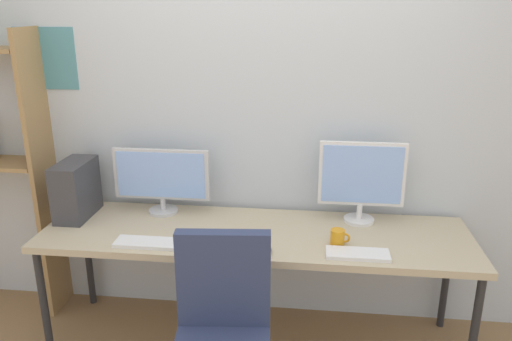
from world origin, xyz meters
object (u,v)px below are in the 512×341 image
Objects in this scene: desk at (255,239)px; laptop_closed at (232,240)px; computer_mouse at (266,250)px; keyboard_left at (147,243)px; keyboard_right at (358,254)px; pc_tower at (76,189)px; monitor_left at (161,178)px; monitor_right at (362,179)px; coffee_mug at (338,238)px.

laptop_closed is (-0.11, -0.15, 0.06)m from desk.
computer_mouse is (0.09, -0.25, 0.06)m from desk.
keyboard_left is at bearing 177.79° from computer_mouse.
keyboard_left reaches higher than desk.
keyboard_left and keyboard_right have the same top height.
computer_mouse reaches higher than desk.
computer_mouse reaches higher than laptop_closed.
pc_tower is 0.99× the size of keyboard_left.
monitor_left is (-0.60, 0.21, 0.27)m from desk.
laptop_closed reaches higher than keyboard_left.
desk is at bearing 22.33° from keyboard_left.
monitor_right is 1.71m from pc_tower.
coffee_mug reaches higher than computer_mouse.
keyboard_right is at bearing -48.04° from coffee_mug.
coffee_mug reaches higher than keyboard_right.
desk is 7.10× the size of pc_tower.
keyboard_right is at bearing -20.87° from monitor_left.
coffee_mug is at bearing -17.42° from monitor_left.
pc_tower reaches higher than desk.
monitor_right reaches higher than pc_tower.
pc_tower is at bearing 163.37° from computer_mouse.
pc_tower is at bearing 171.95° from coffee_mug.
monitor_right reaches higher than keyboard_left.
desk is 0.19m from laptop_closed.
monitor_right is at bearing 42.43° from computer_mouse.
desk is at bearing -5.19° from pc_tower.
computer_mouse is at bearing -160.25° from coffee_mug.
monitor_right is 1.44× the size of pc_tower.
pc_tower is 0.65m from keyboard_left.
monitor_right is 0.84m from laptop_closed.
pc_tower is at bearing 148.57° from keyboard_left.
pc_tower reaches higher than computer_mouse.
keyboard_right reaches higher than desk.
monitor_left reaches higher than coffee_mug.
keyboard_right is at bearing -8.74° from laptop_closed.
coffee_mug reaches higher than keyboard_left.
coffee_mug is at bearing 0.94° from laptop_closed.
monitor_left reaches higher than computer_mouse.
keyboard_left is 1.03m from coffee_mug.
computer_mouse is (-0.51, -0.47, -0.25)m from monitor_right.
computer_mouse is at bearing -34.16° from monitor_left.
keyboard_left is (0.04, -0.44, -0.22)m from monitor_left.
keyboard_left is (0.54, -0.33, -0.16)m from pc_tower.
computer_mouse is 0.91× the size of coffee_mug.
monitor_left is 1.70× the size of keyboard_left.
pc_tower is (-1.10, 0.10, 0.22)m from desk.
keyboard_right is at bearing 3.04° from computer_mouse.
computer_mouse is at bearing -16.63° from pc_tower.
monitor_right reaches higher than coffee_mug.
desk is 7.03× the size of keyboard_left.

